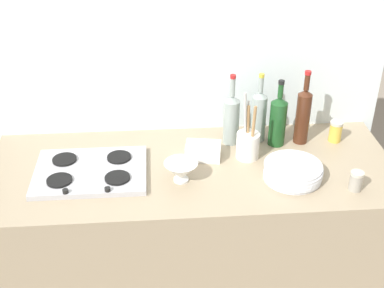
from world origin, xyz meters
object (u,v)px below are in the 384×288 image
at_px(wine_bottle_mid_right, 259,115).
at_px(condiment_jar_front, 356,181).
at_px(stovetop_hob, 91,171).
at_px(utensil_crock, 248,144).
at_px(wine_bottle_mid_left, 303,115).
at_px(wine_bottle_leftmost, 278,120).
at_px(butter_dish, 203,151).
at_px(condiment_jar_rear, 336,131).
at_px(mixing_bowl, 181,171).
at_px(wine_bottle_rightmost, 231,118).
at_px(plate_stack, 293,172).

relative_size(wine_bottle_mid_right, condiment_jar_front, 3.95).
height_order(stovetop_hob, utensil_crock, utensil_crock).
relative_size(wine_bottle_mid_left, wine_bottle_mid_right, 1.07).
bearing_deg(wine_bottle_mid_right, wine_bottle_leftmost, -29.96).
bearing_deg(condiment_jar_front, butter_dish, 153.73).
height_order(butter_dish, utensil_crock, utensil_crock).
xyz_separation_m(butter_dish, utensil_crock, (0.20, -0.01, 0.04)).
bearing_deg(condiment_jar_rear, wine_bottle_mid_left, 177.91).
height_order(wine_bottle_leftmost, condiment_jar_front, wine_bottle_leftmost).
bearing_deg(wine_bottle_mid_left, wine_bottle_mid_right, 170.02).
bearing_deg(wine_bottle_leftmost, stovetop_hob, -167.39).
xyz_separation_m(mixing_bowl, butter_dish, (0.11, 0.18, -0.02)).
xyz_separation_m(butter_dish, condiment_jar_rear, (0.64, 0.10, 0.02)).
xyz_separation_m(wine_bottle_leftmost, wine_bottle_rightmost, (-0.21, 0.03, 0.00)).
bearing_deg(wine_bottle_rightmost, condiment_jar_rear, -2.90).
distance_m(wine_bottle_leftmost, utensil_crock, 0.20).
bearing_deg(butter_dish, wine_bottle_leftmost, 14.63).
relative_size(stovetop_hob, wine_bottle_mid_left, 1.32).
distance_m(wine_bottle_mid_left, condiment_jar_rear, 0.19).
distance_m(wine_bottle_mid_right, condiment_jar_rear, 0.38).
distance_m(plate_stack, wine_bottle_mid_left, 0.34).
distance_m(wine_bottle_leftmost, condiment_jar_rear, 0.29).
height_order(stovetop_hob, wine_bottle_mid_left, wine_bottle_mid_left).
bearing_deg(wine_bottle_mid_right, condiment_jar_front, -53.13).
relative_size(mixing_bowl, butter_dish, 0.91).
distance_m(wine_bottle_rightmost, mixing_bowl, 0.40).
bearing_deg(wine_bottle_rightmost, stovetop_hob, -160.93).
bearing_deg(wine_bottle_leftmost, wine_bottle_mid_left, 5.39).
height_order(stovetop_hob, plate_stack, plate_stack).
distance_m(plate_stack, wine_bottle_mid_right, 0.36).
height_order(wine_bottle_leftmost, wine_bottle_mid_right, wine_bottle_mid_right).
relative_size(stovetop_hob, butter_dish, 3.06).
relative_size(butter_dish, condiment_jar_front, 1.83).
bearing_deg(wine_bottle_leftmost, wine_bottle_rightmost, 171.88).
relative_size(wine_bottle_leftmost, wine_bottle_mid_right, 0.96).
relative_size(wine_bottle_mid_right, utensil_crock, 1.06).
xyz_separation_m(wine_bottle_rightmost, utensil_crock, (0.06, -0.14, -0.06)).
relative_size(condiment_jar_front, condiment_jar_rear, 0.84).
height_order(plate_stack, wine_bottle_mid_right, wine_bottle_mid_right).
bearing_deg(wine_bottle_mid_right, plate_stack, -75.23).
xyz_separation_m(wine_bottle_leftmost, butter_dish, (-0.35, -0.09, -0.09)).
bearing_deg(wine_bottle_leftmost, wine_bottle_mid_right, 150.04).
bearing_deg(condiment_jar_rear, mixing_bowl, -159.93).
distance_m(butter_dish, condiment_jar_front, 0.67).
relative_size(wine_bottle_rightmost, condiment_jar_rear, 3.41).
xyz_separation_m(stovetop_hob, mixing_bowl, (0.39, -0.08, 0.03)).
xyz_separation_m(mixing_bowl, condiment_jar_front, (0.71, -0.12, -0.00)).
height_order(wine_bottle_rightmost, utensil_crock, wine_bottle_rightmost).
xyz_separation_m(mixing_bowl, utensil_crock, (0.31, 0.16, 0.02)).
relative_size(wine_bottle_mid_left, wine_bottle_rightmost, 1.04).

